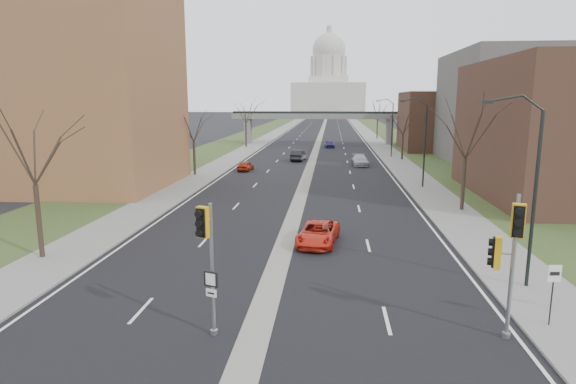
# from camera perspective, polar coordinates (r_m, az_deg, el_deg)

# --- Properties ---
(ground) EXTENTS (700.00, 700.00, 0.00)m
(ground) POSITION_cam_1_polar(r_m,az_deg,el_deg) (18.28, -4.14, -17.08)
(ground) COLOR black
(ground) RESTS_ON ground
(road_surface) EXTENTS (20.00, 600.00, 0.01)m
(road_surface) POSITION_cam_1_polar(r_m,az_deg,el_deg) (166.18, 4.25, 7.81)
(road_surface) COLOR black
(road_surface) RESTS_ON ground
(median_strip) EXTENTS (1.20, 600.00, 0.02)m
(median_strip) POSITION_cam_1_polar(r_m,az_deg,el_deg) (166.18, 4.25, 7.81)
(median_strip) COLOR gray
(median_strip) RESTS_ON ground
(sidewalk_right) EXTENTS (4.00, 600.00, 0.12)m
(sidewalk_right) POSITION_cam_1_polar(r_m,az_deg,el_deg) (166.41, 8.43, 7.75)
(sidewalk_right) COLOR gray
(sidewalk_right) RESTS_ON ground
(sidewalk_left) EXTENTS (4.00, 600.00, 0.12)m
(sidewalk_left) POSITION_cam_1_polar(r_m,az_deg,el_deg) (166.80, 0.09, 7.87)
(sidewalk_left) COLOR gray
(sidewalk_left) RESTS_ON ground
(grass_verge_right) EXTENTS (8.00, 600.00, 0.10)m
(grass_verge_right) POSITION_cam_1_polar(r_m,az_deg,el_deg) (166.86, 10.50, 7.69)
(grass_verge_right) COLOR #2C441F
(grass_verge_right) RESTS_ON ground
(grass_verge_left) EXTENTS (8.00, 600.00, 0.10)m
(grass_verge_left) POSITION_cam_1_polar(r_m,az_deg,el_deg) (167.44, -1.98, 7.88)
(grass_verge_left) COLOR #2C441F
(grass_verge_left) RESTS_ON ground
(apartment_building) EXTENTS (25.00, 16.00, 22.00)m
(apartment_building) POSITION_cam_1_polar(r_m,az_deg,el_deg) (54.23, -27.49, 12.21)
(apartment_building) COLOR brown
(apartment_building) RESTS_ON ground
(commercial_block_mid) EXTENTS (18.00, 22.00, 15.00)m
(commercial_block_mid) POSITION_cam_1_polar(r_m,az_deg,el_deg) (72.50, 25.91, 8.90)
(commercial_block_mid) COLOR #605E57
(commercial_block_mid) RESTS_ON ground
(commercial_block_far) EXTENTS (14.00, 14.00, 10.00)m
(commercial_block_far) POSITION_cam_1_polar(r_m,az_deg,el_deg) (88.15, 17.97, 7.97)
(commercial_block_far) COLOR #492E22
(commercial_block_far) RESTS_ON ground
(pedestrian_bridge) EXTENTS (34.00, 3.00, 6.45)m
(pedestrian_bridge) POSITION_cam_1_polar(r_m,az_deg,el_deg) (96.05, 3.58, 8.56)
(pedestrian_bridge) COLOR slate
(pedestrian_bridge) RESTS_ON ground
(capitol) EXTENTS (48.00, 42.00, 55.75)m
(capitol) POSITION_cam_1_polar(r_m,az_deg,el_deg) (336.10, 4.80, 12.47)
(capitol) COLOR silver
(capitol) RESTS_ON ground
(streetlight_near) EXTENTS (2.61, 0.20, 8.70)m
(streetlight_near) POSITION_cam_1_polar(r_m,az_deg,el_deg) (23.50, 25.92, 5.85)
(streetlight_near) COLOR black
(streetlight_near) RESTS_ON sidewalk_right
(streetlight_mid) EXTENTS (2.61, 0.20, 8.70)m
(streetlight_mid) POSITION_cam_1_polar(r_m,az_deg,el_deg) (48.67, 15.12, 8.56)
(streetlight_mid) COLOR black
(streetlight_mid) RESTS_ON sidewalk_right
(streetlight_far) EXTENTS (2.61, 0.20, 8.70)m
(streetlight_far) POSITION_cam_1_polar(r_m,az_deg,el_deg) (74.42, 11.70, 9.35)
(streetlight_far) COLOR black
(streetlight_far) RESTS_ON sidewalk_right
(tree_left_a) EXTENTS (7.20, 7.20, 9.40)m
(tree_left_a) POSITION_cam_1_polar(r_m,az_deg,el_deg) (28.69, -28.20, 5.72)
(tree_left_a) COLOR #382B21
(tree_left_a) RESTS_ON sidewalk_left
(tree_left_b) EXTENTS (6.75, 6.75, 8.81)m
(tree_left_b) POSITION_cam_1_polar(r_m,az_deg,el_deg) (56.23, -11.19, 8.23)
(tree_left_b) COLOR #382B21
(tree_left_b) RESTS_ON sidewalk_left
(tree_left_c) EXTENTS (7.65, 7.65, 9.99)m
(tree_left_c) POSITION_cam_1_polar(r_m,az_deg,el_deg) (89.34, -5.05, 9.79)
(tree_left_c) COLOR #382B21
(tree_left_c) RESTS_ON sidewalk_left
(tree_right_a) EXTENTS (7.20, 7.20, 9.40)m
(tree_right_a) POSITION_cam_1_polar(r_m,az_deg,el_deg) (39.36, 20.49, 7.34)
(tree_right_a) COLOR #382B21
(tree_right_a) RESTS_ON sidewalk_right
(tree_right_b) EXTENTS (6.30, 6.30, 8.22)m
(tree_right_b) POSITION_cam_1_polar(r_m,az_deg,el_deg) (71.73, 13.55, 8.32)
(tree_right_b) COLOR #382B21
(tree_right_b) RESTS_ON sidewalk_right
(tree_right_c) EXTENTS (7.65, 7.65, 9.99)m
(tree_right_c) POSITION_cam_1_polar(r_m,az_deg,el_deg) (111.43, 10.61, 9.84)
(tree_right_c) COLOR #382B21
(tree_right_c) RESTS_ON sidewalk_right
(signal_pole_median) EXTENTS (0.69, 0.83, 4.98)m
(signal_pole_median) POSITION_cam_1_polar(r_m,az_deg,el_deg) (17.29, -9.58, -6.40)
(signal_pole_median) COLOR gray
(signal_pole_median) RESTS_ON ground
(signal_pole_right) EXTENTS (0.90, 1.15, 5.36)m
(signal_pole_right) POSITION_cam_1_polar(r_m,az_deg,el_deg) (18.61, 24.67, -5.91)
(signal_pole_right) COLOR gray
(signal_pole_right) RESTS_ON ground
(speed_limit_sign) EXTENTS (0.52, 0.09, 2.40)m
(speed_limit_sign) POSITION_cam_1_polar(r_m,az_deg,el_deg) (20.90, 28.91, -9.51)
(speed_limit_sign) COLOR black
(speed_limit_sign) RESTS_ON sidewalk_right
(car_left_near) EXTENTS (1.79, 3.72, 1.23)m
(car_left_near) POSITION_cam_1_polar(r_m,az_deg,el_deg) (59.71, -5.05, 3.12)
(car_left_near) COLOR maroon
(car_left_near) RESTS_ON ground
(car_left_far) EXTENTS (2.10, 4.85, 1.55)m
(car_left_far) POSITION_cam_1_polar(r_m,az_deg,el_deg) (69.51, 1.24, 4.37)
(car_left_far) COLOR black
(car_left_far) RESTS_ON ground
(car_right_near) EXTENTS (2.80, 4.98, 1.31)m
(car_right_near) POSITION_cam_1_polar(r_m,az_deg,el_deg) (29.22, 3.59, -4.88)
(car_right_near) COLOR red
(car_right_near) RESTS_ON ground
(car_right_mid) EXTENTS (2.16, 4.90, 1.40)m
(car_right_mid) POSITION_cam_1_polar(r_m,az_deg,el_deg) (64.88, 8.52, 3.73)
(car_right_mid) COLOR #A1A1A8
(car_right_mid) RESTS_ON ground
(car_right_far) EXTENTS (1.94, 3.99, 1.31)m
(car_right_far) POSITION_cam_1_polar(r_m,az_deg,el_deg) (89.49, 4.94, 5.70)
(car_right_far) COLOR navy
(car_right_far) RESTS_ON ground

